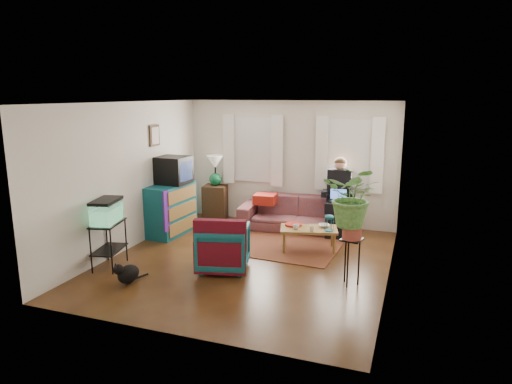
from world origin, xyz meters
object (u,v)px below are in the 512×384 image
at_px(side_table, 216,201).
at_px(coffee_table, 309,239).
at_px(dresser, 170,209).
at_px(armchair, 223,245).
at_px(sofa, 297,208).
at_px(aquarium_stand, 109,245).
at_px(plant_stand, 351,262).

height_order(side_table, coffee_table, side_table).
height_order(dresser, coffee_table, dresser).
xyz_separation_m(armchair, coffee_table, (1.06, 1.33, -0.19)).
bearing_deg(dresser, armchair, -34.86).
xyz_separation_m(sofa, armchair, (-0.54, -2.49, -0.06)).
height_order(sofa, dresser, dresser).
relative_size(dresser, aquarium_stand, 1.50).
bearing_deg(armchair, coffee_table, -143.24).
bearing_deg(sofa, side_table, 167.57).
bearing_deg(side_table, plant_stand, -38.77).
bearing_deg(sofa, aquarium_stand, -131.21).
relative_size(side_table, plant_stand, 1.05).
xyz_separation_m(dresser, coffee_table, (2.81, -0.04, -0.30)).
distance_m(dresser, coffee_table, 2.83).
distance_m(side_table, coffee_table, 2.87).
bearing_deg(sofa, dresser, -157.97).
xyz_separation_m(dresser, armchair, (1.75, -1.37, -0.10)).
bearing_deg(plant_stand, sofa, 120.68).
height_order(aquarium_stand, plant_stand, aquarium_stand).
height_order(sofa, armchair, sofa).
xyz_separation_m(armchair, plant_stand, (1.98, 0.05, -0.05)).
height_order(side_table, plant_stand, side_table).
height_order(aquarium_stand, armchair, armchair).
bearing_deg(side_table, coffee_table, -30.40).
bearing_deg(dresser, sofa, 29.43).
distance_m(armchair, coffee_table, 1.71).
height_order(coffee_table, plant_stand, plant_stand).
bearing_deg(aquarium_stand, coffee_table, 19.95).
relative_size(dresser, plant_stand, 1.59).
xyz_separation_m(sofa, plant_stand, (1.45, -2.44, -0.10)).
xyz_separation_m(aquarium_stand, coffee_table, (2.82, 1.87, -0.16)).
bearing_deg(side_table, sofa, -8.28).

